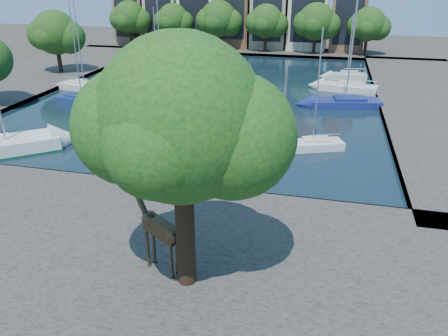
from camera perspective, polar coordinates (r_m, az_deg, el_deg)
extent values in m
plane|color=#38332B|center=(29.71, -13.27, -2.00)|extent=(160.00, 160.00, 0.00)
cube|color=black|center=(50.89, -1.42, 9.80)|extent=(38.00, 50.00, 0.08)
cube|color=#514B46|center=(24.40, -20.48, -8.56)|extent=(50.00, 14.00, 0.50)
cube|color=#514B46|center=(81.57, 4.51, 15.46)|extent=(60.00, 16.00, 0.50)
cube|color=#514B46|center=(61.98, -24.80, 10.47)|extent=(14.00, 52.00, 0.50)
cube|color=#514B46|center=(50.77, 27.27, 7.30)|extent=(14.00, 52.00, 0.50)
cylinder|color=#332114|center=(18.24, -5.10, -7.65)|extent=(0.80, 0.80, 5.50)
sphere|color=#144112|center=(16.25, -5.71, 6.44)|extent=(6.40, 6.40, 6.40)
sphere|color=#144112|center=(16.24, 1.17, 4.16)|extent=(4.80, 4.80, 4.80)
sphere|color=#144112|center=(16.64, -11.88, 5.31)|extent=(4.48, 4.48, 4.48)
cube|color=#90674F|center=(87.47, -11.33, 19.50)|extent=(5.39, 9.00, 11.00)
cube|color=black|center=(83.42, -12.63, 19.17)|extent=(4.40, 0.05, 8.25)
cube|color=#C7B399|center=(85.15, -7.44, 20.13)|extent=(5.88, 9.00, 12.50)
cube|color=black|center=(80.98, -8.61, 19.85)|extent=(4.80, 0.05, 9.38)
cube|color=silver|center=(83.19, -2.95, 19.50)|extent=(6.37, 9.00, 10.50)
cube|color=black|center=(78.92, -3.90, 19.21)|extent=(5.20, 0.05, 7.88)
cube|color=brown|center=(81.52, 1.71, 20.30)|extent=(5.39, 9.00, 13.00)
cube|color=black|center=(77.15, 0.99, 20.07)|extent=(4.40, 0.05, 9.75)
cube|color=tan|center=(80.57, 6.14, 19.59)|extent=(5.88, 9.00, 11.50)
cube|color=black|center=(76.15, 5.66, 19.34)|extent=(4.80, 0.05, 8.62)
cube|color=beige|center=(79.95, 11.05, 19.45)|extent=(6.37, 9.00, 12.00)
cube|color=black|center=(75.49, 10.84, 19.19)|extent=(5.20, 0.05, 9.00)
cube|color=brown|center=(79.94, 15.90, 18.46)|extent=(5.39, 9.00, 10.50)
cube|color=black|center=(75.49, 15.96, 18.15)|extent=(4.40, 0.05, 7.88)
cylinder|color=#332114|center=(82.49, -12.03, 16.43)|extent=(0.50, 0.50, 3.20)
sphere|color=#193910|center=(82.13, -12.24, 18.69)|extent=(5.60, 5.60, 5.60)
sphere|color=#193910|center=(81.76, -10.99, 18.37)|extent=(4.20, 4.20, 4.20)
sphere|color=#193910|center=(82.46, -13.37, 18.42)|extent=(3.92, 3.92, 3.92)
cylinder|color=#332114|center=(79.47, -6.57, 16.49)|extent=(0.50, 0.50, 3.20)
sphere|color=#193910|center=(79.10, -6.68, 18.76)|extent=(5.20, 5.20, 5.20)
sphere|color=#193910|center=(78.92, -5.46, 18.42)|extent=(3.90, 3.90, 3.90)
sphere|color=#193910|center=(79.25, -7.80, 18.53)|extent=(3.64, 3.64, 3.64)
cylinder|color=#332114|center=(77.16, -0.72, 16.41)|extent=(0.50, 0.50, 3.20)
sphere|color=#193910|center=(76.75, -0.74, 18.92)|extent=(6.00, 6.00, 6.00)
sphere|color=#193910|center=(76.69, 0.70, 18.47)|extent=(4.50, 4.50, 4.50)
sphere|color=#193910|center=(76.82, -2.07, 18.69)|extent=(4.20, 4.20, 4.20)
cylinder|color=#332114|center=(75.62, 5.41, 16.14)|extent=(0.50, 0.50, 3.20)
sphere|color=#193910|center=(75.23, 5.51, 18.57)|extent=(5.40, 5.40, 5.40)
sphere|color=#193910|center=(75.37, 6.81, 18.11)|extent=(4.05, 4.05, 4.05)
sphere|color=#193910|center=(75.09, 4.27, 18.39)|extent=(3.78, 3.78, 3.78)
cylinder|color=#332114|center=(74.92, 11.70, 15.69)|extent=(0.50, 0.50, 3.20)
sphere|color=#193910|center=(74.51, 11.93, 18.22)|extent=(5.80, 5.80, 5.80)
sphere|color=#193910|center=(74.83, 13.29, 17.68)|extent=(4.35, 4.35, 4.35)
sphere|color=#193910|center=(74.22, 10.60, 18.07)|extent=(4.06, 4.06, 4.06)
cylinder|color=#332114|center=(75.07, 18.01, 15.05)|extent=(0.50, 0.50, 3.20)
sphere|color=#193910|center=(74.68, 18.33, 17.43)|extent=(5.20, 5.20, 5.20)
sphere|color=#193910|center=(75.16, 19.50, 16.91)|extent=(3.90, 3.90, 3.90)
sphere|color=#193910|center=(74.22, 17.18, 17.33)|extent=(3.64, 3.64, 3.64)
cylinder|color=#332114|center=(63.05, -20.72, 13.16)|extent=(0.54, 0.54, 3.40)
sphere|color=#193910|center=(62.57, -21.19, 16.18)|extent=(5.60, 5.60, 5.60)
sphere|color=#193910|center=(61.97, -19.61, 15.81)|extent=(4.20, 4.20, 4.20)
sphere|color=#193910|center=(63.14, -22.56, 15.78)|extent=(3.92, 3.92, 3.92)
cylinder|color=#3E311F|center=(20.33, -9.92, -10.36)|extent=(0.14, 0.14, 1.86)
cylinder|color=#3E311F|center=(20.54, -9.14, -9.88)|extent=(0.14, 0.14, 1.86)
cylinder|color=#3E311F|center=(19.49, -6.92, -11.85)|extent=(0.14, 0.14, 1.86)
cylinder|color=#3E311F|center=(19.72, -6.14, -11.32)|extent=(0.14, 0.14, 1.86)
cube|color=#3E311F|center=(19.30, -8.18, -7.87)|extent=(1.85, 1.15, 1.09)
cylinder|color=#3E311F|center=(19.54, -11.20, -3.57)|extent=(1.20, 0.71, 1.93)
cube|color=#3E311F|center=(19.56, -12.71, -0.59)|extent=(0.54, 0.35, 0.29)
cube|color=navy|center=(48.94, -18.04, 8.54)|extent=(5.97, 2.84, 0.79)
cube|color=navy|center=(48.87, -18.08, 8.84)|extent=(2.69, 1.76, 0.44)
cylinder|color=#B2B2B7|center=(47.91, -18.84, 14.32)|extent=(0.11, 0.11, 9.62)
cube|color=silver|center=(54.50, -17.76, 10.18)|extent=(6.55, 3.22, 0.89)
cube|color=silver|center=(54.43, -17.80, 10.48)|extent=(2.97, 1.98, 0.50)
cylinder|color=#B2B2B7|center=(53.52, -18.53, 15.84)|extent=(0.12, 0.12, 10.44)
cube|color=silver|center=(66.59, -8.79, 13.46)|extent=(4.44, 1.83, 0.86)
cube|color=silver|center=(66.54, -8.81, 13.70)|extent=(1.97, 1.20, 0.48)
cylinder|color=#B2B2B7|center=(65.97, -9.02, 16.84)|extent=(0.12, 0.12, 7.47)
cube|color=white|center=(67.97, -8.31, 13.74)|extent=(7.01, 3.33, 0.95)
cube|color=white|center=(67.91, -8.33, 14.00)|extent=(3.16, 2.07, 0.53)
cylinder|color=#B2B2B7|center=(67.19, -8.61, 18.35)|extent=(0.13, 0.13, 10.48)
cube|color=silver|center=(34.90, 11.50, 3.07)|extent=(5.00, 3.26, 0.79)
cube|color=silver|center=(34.80, 11.54, 3.47)|extent=(2.35, 1.83, 0.44)
cylinder|color=#B2B2B7|center=(33.56, 12.15, 10.24)|extent=(0.11, 0.11, 8.56)
cube|color=navy|center=(46.94, 15.55, 8.28)|extent=(7.45, 3.96, 0.91)
cube|color=navy|center=(46.86, 15.59, 8.63)|extent=(3.40, 2.37, 0.50)
cylinder|color=#B2B2B7|center=(45.72, 16.42, 15.58)|extent=(0.12, 0.12, 11.62)
cube|color=silver|center=(53.27, 15.84, 10.16)|extent=(6.90, 3.54, 0.98)
cube|color=silver|center=(53.19, 15.88, 10.50)|extent=(3.14, 2.14, 0.55)
cylinder|color=#B2B2B7|center=(52.33, 16.49, 15.52)|extent=(0.13, 0.13, 9.58)
cube|color=beige|center=(59.29, 15.73, 11.55)|extent=(5.01, 2.23, 0.96)
cube|color=beige|center=(59.22, 15.76, 11.85)|extent=(2.24, 1.42, 0.53)
cylinder|color=#B2B2B7|center=(58.60, 16.17, 15.26)|extent=(0.13, 0.13, 7.27)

